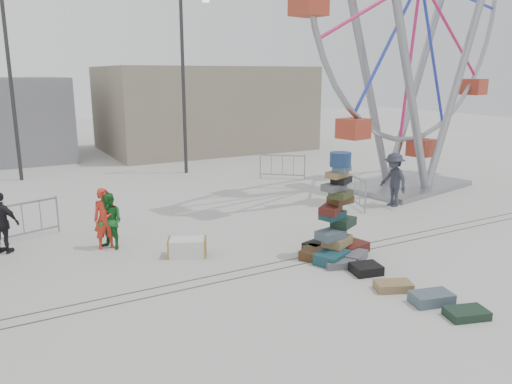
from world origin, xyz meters
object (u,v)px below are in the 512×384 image
lamp_post_left (13,76)px  lamp_post_right (185,76)px  barricade_dummy_c (23,221)px  barricade_wheel_back (282,167)px  steamer_trunk (187,247)px  pedestrian_green (110,221)px  pedestrian_grey (394,180)px  pedestrian_black (2,223)px  suitcase_tower (336,228)px  pedestrian_red (105,219)px  ferris_wheel (419,7)px  barricade_wheel_front (355,191)px

lamp_post_left → lamp_post_right: bearing=-15.9°
lamp_post_right → barricade_dummy_c: lamp_post_right is taller
lamp_post_left → barricade_wheel_back: size_ratio=4.00×
steamer_trunk → pedestrian_green: pedestrian_green is taller
lamp_post_left → barricade_dummy_c: (-0.71, -9.01, -3.93)m
barricade_dummy_c → pedestrian_grey: (11.80, -2.30, 0.40)m
steamer_trunk → pedestrian_black: bearing=173.7°
lamp_post_left → suitcase_tower: bearing=-66.5°
pedestrian_red → pedestrian_black: size_ratio=1.01×
barricade_wheel_back → pedestrian_green: size_ratio=1.30×
barricade_wheel_back → pedestrian_black: 12.31m
ferris_wheel → pedestrian_black: ferris_wheel is taller
pedestrian_grey → ferris_wheel: bearing=130.0°
lamp_post_left → pedestrian_black: bearing=-97.2°
barricade_wheel_front → pedestrian_green: size_ratio=1.30×
suitcase_tower → pedestrian_grey: suitcase_tower is taller
lamp_post_left → pedestrian_grey: size_ratio=4.20×
barricade_wheel_back → pedestrian_green: 10.50m
lamp_post_left → barricade_dummy_c: lamp_post_left is taller
ferris_wheel → pedestrian_green: ferris_wheel is taller
pedestrian_black → barricade_dummy_c: bearing=-83.6°
lamp_post_right → pedestrian_grey: lamp_post_right is taller
suitcase_tower → pedestrian_red: size_ratio=1.63×
lamp_post_right → pedestrian_grey: (4.09, -9.32, -3.53)m
suitcase_tower → pedestrian_red: 6.11m
ferris_wheel → barricade_dummy_c: size_ratio=7.17×
pedestrian_black → barricade_wheel_back: bearing=-121.2°
pedestrian_red → pedestrian_green: (0.10, -0.11, -0.06)m
ferris_wheel → barricade_wheel_back: bearing=119.2°
suitcase_tower → barricade_wheel_front: size_ratio=1.35×
barricade_wheel_front → pedestrian_green: pedestrian_green is taller
lamp_post_left → suitcase_tower: lamp_post_left is taller
barricade_dummy_c → steamer_trunk: bearing=-60.5°
suitcase_tower → barricade_wheel_front: (3.71, 3.67, -0.21)m
suitcase_tower → pedestrian_black: size_ratio=1.65×
ferris_wheel → suitcase_tower: bearing=-158.2°
pedestrian_red → pedestrian_green: bearing=-46.6°
pedestrian_green → lamp_post_left: bearing=150.8°
ferris_wheel → barricade_wheel_back: size_ratio=7.17×
steamer_trunk → pedestrian_grey: bearing=33.2°
lamp_post_left → steamer_trunk: lamp_post_left is taller
barricade_wheel_back → pedestrian_grey: 6.01m
pedestrian_green → pedestrian_grey: pedestrian_grey is taller
steamer_trunk → barricade_wheel_back: barricade_wheel_back is taller
ferris_wheel → pedestrian_black: size_ratio=8.75×
lamp_post_right → lamp_post_left: bearing=164.1°
lamp_post_right → barricade_wheel_back: (3.17, -3.39, -3.93)m
barricade_wheel_back → ferris_wheel: bearing=-9.4°
ferris_wheel → lamp_post_right: bearing=120.4°
pedestrian_grey → suitcase_tower: bearing=-54.4°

